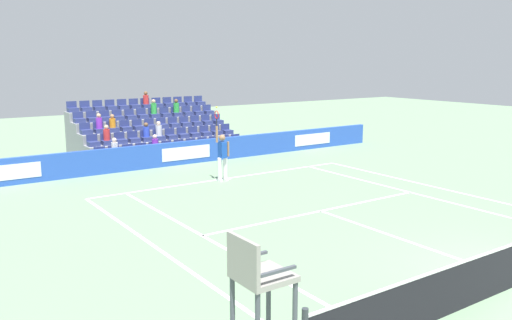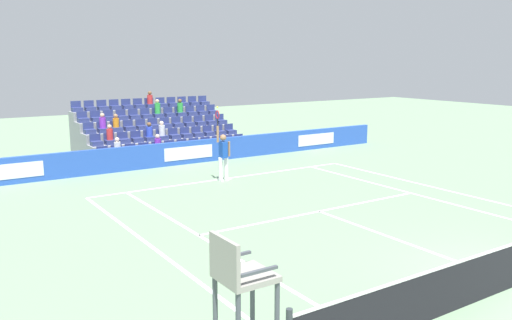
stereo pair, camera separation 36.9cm
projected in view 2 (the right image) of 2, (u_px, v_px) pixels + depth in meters
line_baseline at (228, 178)px, 20.74m from camera, size 10.97×0.10×0.01m
line_service at (319, 211)px, 16.23m from camera, size 8.23×0.10×0.01m
line_centre_service at (400, 241)px, 13.60m from camera, size 0.10×6.40×0.01m
line_singles_sideline_left at (207, 240)px, 13.64m from camera, size 0.10×11.89×0.01m
line_singles_sideline_right at (421, 196)px, 18.07m from camera, size 0.10×11.89×0.01m
line_doubles_sideline_left at (157, 250)px, 12.90m from camera, size 0.10×11.89×0.01m
line_doubles_sideline_right at (447, 190)px, 18.81m from camera, size 0.10×11.89×0.01m
line_centre_mark at (230, 179)px, 20.66m from camera, size 0.10×0.20×0.01m
sponsor_barrier at (188, 152)px, 23.56m from camera, size 21.80×0.22×1.02m
tennis_player at (223, 155)px, 20.17m from camera, size 0.52×0.38×2.85m
umpire_chair at (241, 294)px, 7.02m from camera, size 0.70×0.70×2.34m
stadium_stand at (156, 136)px, 26.43m from camera, size 7.44×4.75×2.95m
loose_tennis_ball at (486, 258)px, 12.32m from camera, size 0.07×0.07×0.07m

